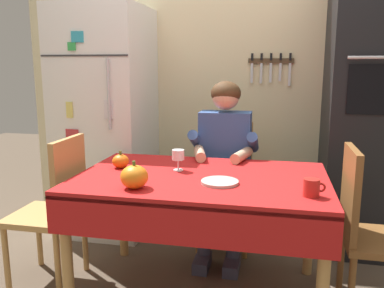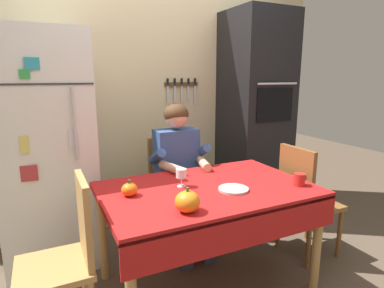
% 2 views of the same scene
% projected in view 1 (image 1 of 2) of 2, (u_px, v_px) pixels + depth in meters
% --- Properties ---
extents(back_wall_assembly, '(3.70, 0.13, 2.60)m').
position_uv_depth(back_wall_assembly, '(235.00, 72.00, 3.33)').
color(back_wall_assembly, beige).
rests_on(back_wall_assembly, ground).
extents(refrigerator, '(0.68, 0.71, 1.80)m').
position_uv_depth(refrigerator, '(106.00, 122.00, 3.24)').
color(refrigerator, white).
rests_on(refrigerator, ground).
extents(wall_oven, '(0.60, 0.64, 2.10)m').
position_uv_depth(wall_oven, '(370.00, 108.00, 2.84)').
color(wall_oven, black).
rests_on(wall_oven, ground).
extents(dining_table, '(1.40, 0.90, 0.74)m').
position_uv_depth(dining_table, '(201.00, 191.00, 2.24)').
color(dining_table, tan).
rests_on(dining_table, ground).
extents(chair_behind_person, '(0.40, 0.40, 0.93)m').
position_uv_depth(chair_behind_person, '(227.00, 178.00, 3.02)').
color(chair_behind_person, '#9E6B33').
rests_on(chair_behind_person, ground).
extents(seated_person, '(0.47, 0.55, 1.25)m').
position_uv_depth(seated_person, '(224.00, 154.00, 2.80)').
color(seated_person, '#38384C').
rests_on(seated_person, ground).
extents(chair_right_side, '(0.40, 0.40, 0.93)m').
position_uv_depth(chair_right_side, '(368.00, 226.00, 2.11)').
color(chair_right_side, brown).
rests_on(chair_right_side, ground).
extents(chair_left_side, '(0.40, 0.40, 0.93)m').
position_uv_depth(chair_left_side, '(56.00, 205.00, 2.44)').
color(chair_left_side, tan).
rests_on(chair_left_side, ground).
extents(coffee_mug, '(0.10, 0.08, 0.09)m').
position_uv_depth(coffee_mug, '(312.00, 188.00, 1.88)').
color(coffee_mug, '#B2231E').
rests_on(coffee_mug, dining_table).
extents(wine_glass, '(0.07, 0.07, 0.13)m').
position_uv_depth(wine_glass, '(178.00, 156.00, 2.34)').
color(wine_glass, white).
rests_on(wine_glass, dining_table).
extents(pumpkin_large, '(0.10, 0.10, 0.10)m').
position_uv_depth(pumpkin_large, '(121.00, 161.00, 2.41)').
color(pumpkin_large, orange).
rests_on(pumpkin_large, dining_table).
extents(pumpkin_medium, '(0.14, 0.14, 0.14)m').
position_uv_depth(pumpkin_medium, '(134.00, 177.00, 2.00)').
color(pumpkin_medium, orange).
rests_on(pumpkin_medium, dining_table).
extents(serving_tray, '(0.20, 0.20, 0.02)m').
position_uv_depth(serving_tray, '(220.00, 182.00, 2.09)').
color(serving_tray, '#B7B2A8').
rests_on(serving_tray, dining_table).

